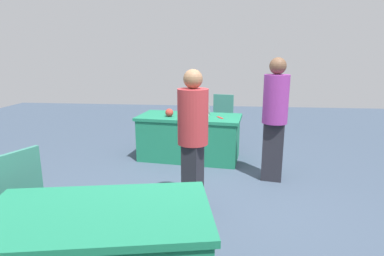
# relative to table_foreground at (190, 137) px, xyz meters

# --- Properties ---
(ground_plane) EXTENTS (14.40, 14.40, 0.00)m
(ground_plane) POSITION_rel_table_foreground_xyz_m (-0.34, 1.56, -0.37)
(ground_plane) COLOR #3D4C60
(table_foreground) EXTENTS (1.79, 1.01, 0.74)m
(table_foreground) POSITION_rel_table_foreground_xyz_m (0.00, 0.00, 0.00)
(table_foreground) COLOR #1E7A56
(table_foreground) RESTS_ON ground
(chair_near_front) EXTENTS (0.53, 0.53, 0.95)m
(chair_near_front) POSITION_rel_table_foreground_xyz_m (-0.59, -1.42, 0.17)
(chair_near_front) COLOR #9E9993
(chair_near_front) RESTS_ON ground
(chair_tucked_right) EXTENTS (0.57, 0.57, 0.97)m
(chair_tucked_right) POSITION_rel_table_foreground_xyz_m (1.25, 2.77, 0.18)
(chair_tucked_right) COLOR #9E9993
(chair_tucked_right) RESTS_ON ground
(person_attendee_standing) EXTENTS (0.41, 0.41, 1.60)m
(person_attendee_standing) POSITION_rel_table_foreground_xyz_m (-0.24, 1.77, 0.51)
(person_attendee_standing) COLOR #26262D
(person_attendee_standing) RESTS_ON ground
(person_attendee_browsing) EXTENTS (0.39, 0.39, 1.71)m
(person_attendee_browsing) POSITION_rel_table_foreground_xyz_m (-1.27, 0.82, 0.58)
(person_attendee_browsing) COLOR #26262D
(person_attendee_browsing) RESTS_ON ground
(laptop_silver) EXTENTS (0.38, 0.36, 0.21)m
(laptop_silver) POSITION_rel_table_foreground_xyz_m (-0.15, -0.03, 0.41)
(laptop_silver) COLOR silver
(laptop_silver) RESTS_ON table_foreground
(yarn_ball) EXTENTS (0.13, 0.13, 0.13)m
(yarn_ball) POSITION_rel_table_foreground_xyz_m (0.33, 0.10, 0.44)
(yarn_ball) COLOR #B2382D
(yarn_ball) RESTS_ON table_foreground
(scissors_red) EXTENTS (0.11, 0.18, 0.01)m
(scissors_red) POSITION_rel_table_foreground_xyz_m (-0.51, 0.12, 0.37)
(scissors_red) COLOR red
(scissors_red) RESTS_ON table_foreground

